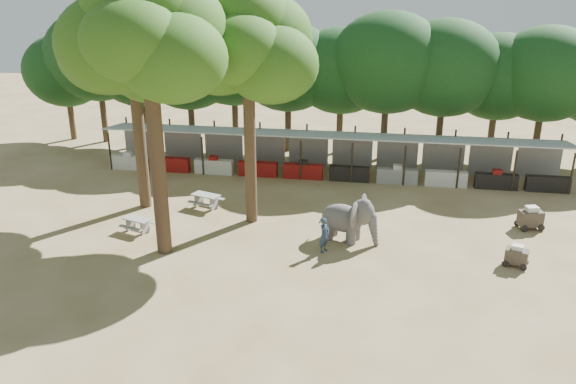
% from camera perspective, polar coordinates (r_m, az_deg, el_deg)
% --- Properties ---
extents(ground, '(100.00, 100.00, 0.00)m').
position_cam_1_polar(ground, '(22.23, 0.41, -9.41)').
color(ground, brown).
rests_on(ground, ground).
extents(vendor_stalls, '(28.00, 2.99, 2.80)m').
position_cam_1_polar(vendor_stalls, '(34.50, 4.08, 3.63)').
color(vendor_stalls, '#9DA0A5').
rests_on(vendor_stalls, ground).
extents(yard_tree_left, '(7.10, 6.90, 11.02)m').
position_cam_1_polar(yard_tree_left, '(29.10, -15.74, 13.98)').
color(yard_tree_left, '#332316').
rests_on(yard_tree_left, ground).
extents(yard_tree_center, '(7.10, 6.90, 12.04)m').
position_cam_1_polar(yard_tree_center, '(23.25, -14.27, 15.22)').
color(yard_tree_center, '#332316').
rests_on(yard_tree_center, ground).
extents(yard_tree_back, '(7.10, 6.90, 11.36)m').
position_cam_1_polar(yard_tree_back, '(26.14, -4.33, 14.78)').
color(yard_tree_back, '#332316').
rests_on(yard_tree_back, ground).
extents(backdrop_trees, '(46.46, 5.95, 8.33)m').
position_cam_1_polar(backdrop_trees, '(38.61, 5.02, 11.96)').
color(backdrop_trees, '#332316').
rests_on(backdrop_trees, ground).
extents(elephant, '(2.89, 2.12, 2.15)m').
position_cam_1_polar(elephant, '(25.60, 6.24, -2.71)').
color(elephant, '#484545').
rests_on(elephant, ground).
extents(handler, '(0.57, 0.68, 1.60)m').
position_cam_1_polar(handler, '(24.54, 3.70, -4.37)').
color(handler, '#26384C').
rests_on(handler, ground).
extents(picnic_table_near, '(1.64, 1.56, 0.67)m').
position_cam_1_polar(picnic_table_near, '(27.54, -15.04, -3.07)').
color(picnic_table_near, gray).
rests_on(picnic_table_near, ground).
extents(picnic_table_far, '(1.84, 1.75, 0.74)m').
position_cam_1_polar(picnic_table_far, '(29.72, -8.31, -0.72)').
color(picnic_table_far, gray).
rests_on(picnic_table_far, ground).
extents(cart_front, '(1.13, 0.92, 0.95)m').
position_cam_1_polar(cart_front, '(25.26, 22.20, -6.02)').
color(cart_front, '#362E26').
rests_on(cart_front, ground).
extents(cart_back, '(1.33, 1.05, 1.14)m').
position_cam_1_polar(cart_back, '(29.28, 23.41, -2.41)').
color(cart_back, '#362E26').
rests_on(cart_back, ground).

